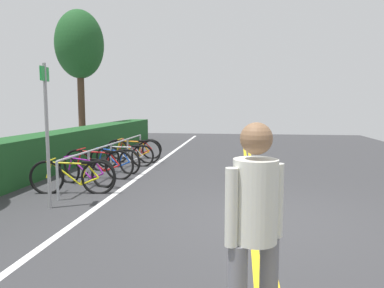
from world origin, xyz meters
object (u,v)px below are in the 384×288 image
Objects in this scene: bicycle_2 at (98,164)px; bicycle_6 at (136,149)px; bicycle_0 at (73,177)px; sign_post_near at (47,123)px; bicycle_4 at (125,156)px; bicycle_3 at (114,160)px; pedestrian at (255,223)px; bicycle_5 at (133,151)px; bicycle_1 at (86,171)px; bike_rack at (111,151)px; tree_mid at (79,46)px.

bicycle_6 is (3.28, 0.01, -0.04)m from bicycle_2.
bicycle_0 is 0.70× the size of sign_post_near.
bicycle_4 is 1.59m from bicycle_6.
pedestrian reaches higher than bicycle_3.
bicycle_0 is 3.94m from bicycle_5.
bicycle_1 is 1.00× the size of bicycle_3.
bicycle_3 is at bearing -177.20° from bicycle_6.
bicycle_2 is 6.82m from pedestrian.
sign_post_near is (-1.03, -0.06, 1.15)m from bicycle_0.
sign_post_near reaches higher than pedestrian.
sign_post_near is (3.28, 3.40, 0.51)m from pedestrian.
bicycle_1 is 2.17m from sign_post_near.
bicycle_1 is 0.98× the size of bicycle_4.
bicycle_0 is 1.54m from sign_post_near.
bike_rack is at bearing 1.28° from bicycle_0.
bicycle_5 reaches higher than bicycle_6.
bicycle_0 is 1.50m from bicycle_2.
bicycle_4 is at bearing -1.32° from bicycle_0.
bicycle_4 is (0.86, -0.03, -0.01)m from bicycle_3.
sign_post_near is (-4.97, 0.02, 1.13)m from bicycle_5.
bicycle_1 is 0.64× the size of sign_post_near.
pedestrian is 15.29m from tree_mid.
bicycle_0 is 0.30× the size of tree_mid.
bicycle_2 is at bearing 31.24° from pedestrian.
bicycle_4 is (2.41, -0.15, 0.00)m from bicycle_1.
bicycle_2 is at bearing -179.78° from bicycle_6.
pedestrian reaches higher than bicycle_5.
tree_mid reaches higher than bicycle_0.
bicycle_0 is at bearing 178.79° from bicycle_5.
pedestrian is at bearing -155.71° from bicycle_4.
bicycle_0 is 2.34m from bicycle_3.
bicycle_2 is at bearing 176.64° from bicycle_5.
pedestrian reaches higher than bicycle_2.
bike_rack reaches higher than bicycle_2.
bicycle_3 is 0.86m from bicycle_4.
bicycle_4 is at bearing -4.49° from bicycle_2.
sign_post_near is at bearing -177.18° from bicycle_2.
bicycle_6 is at bearing 2.80° from bicycle_3.
pedestrian is 0.29× the size of tree_mid.
bicycle_2 is at bearing 2.82° from sign_post_near.
tree_mid reaches higher than sign_post_near.
bike_rack is 3.32× the size of bicycle_0.
bicycle_2 is at bearing 2.30° from bicycle_0.
bicycle_6 is 0.29× the size of tree_mid.
bicycle_6 is (1.58, 0.15, 0.00)m from bicycle_4.
sign_post_near reaches higher than bicycle_2.
bicycle_2 is 1.71m from bicycle_4.
bicycle_4 is (0.82, -0.13, -0.26)m from bike_rack.
bicycle_3 reaches higher than bicycle_1.
tree_mid reaches higher than bicycle_3.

